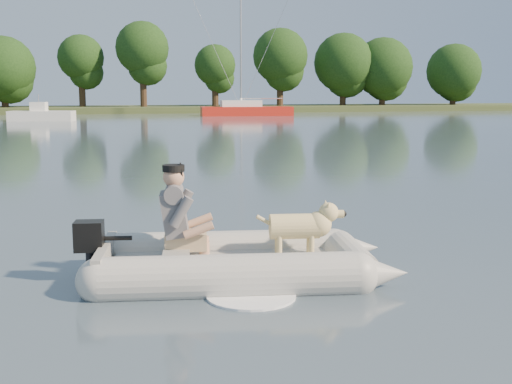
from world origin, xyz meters
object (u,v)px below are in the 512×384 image
object	(u,v)px
motorboat	(41,108)
sailboat	(246,110)
dinghy	(239,226)
dog	(295,231)
man	(176,211)

from	to	relation	value
motorboat	sailboat	distance (m)	18.15
dinghy	dog	size ratio (longest dim) A/B	4.97
man	sailboat	xyz separation A→B (m)	(12.97, 49.07, -0.33)
dinghy	sailboat	size ratio (longest dim) A/B	0.43
dinghy	sailboat	xyz separation A→B (m)	(12.25, 49.24, -0.13)
man	dinghy	bearing A→B (deg)	-4.24
dinghy	dog	bearing A→B (deg)	4.57
dinghy	man	size ratio (longest dim) A/B	4.30
dog	sailboat	distance (m)	50.64
dinghy	sailboat	bearing A→B (deg)	85.45
dinghy	motorboat	size ratio (longest dim) A/B	1.01
motorboat	sailboat	world-z (taller)	sailboat
man	motorboat	world-z (taller)	motorboat
dog	dinghy	bearing A→B (deg)	-175.43
dog	sailboat	world-z (taller)	sailboat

